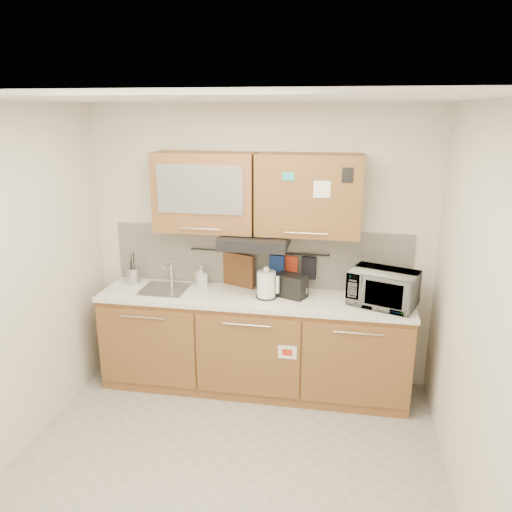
% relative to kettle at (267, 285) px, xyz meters
% --- Properties ---
extents(floor, '(3.20, 3.20, 0.00)m').
position_rel_kettle_xyz_m(floor, '(-0.12, -1.18, -1.04)').
color(floor, '#9E9993').
rests_on(floor, ground).
extents(ceiling, '(3.20, 3.20, 0.00)m').
position_rel_kettle_xyz_m(ceiling, '(-0.12, -1.18, 1.56)').
color(ceiling, white).
rests_on(ceiling, wall_back).
extents(wall_back, '(3.20, 0.00, 3.20)m').
position_rel_kettle_xyz_m(wall_back, '(-0.12, 0.32, 0.26)').
color(wall_back, silver).
rests_on(wall_back, ground).
extents(wall_left, '(0.00, 3.00, 3.00)m').
position_rel_kettle_xyz_m(wall_left, '(-1.72, -1.18, 0.26)').
color(wall_left, silver).
rests_on(wall_left, ground).
extents(wall_right, '(0.00, 3.00, 3.00)m').
position_rel_kettle_xyz_m(wall_right, '(1.48, -1.18, 0.26)').
color(wall_right, silver).
rests_on(wall_right, ground).
extents(base_cabinet, '(2.80, 0.64, 0.88)m').
position_rel_kettle_xyz_m(base_cabinet, '(-0.12, 0.02, -0.63)').
color(base_cabinet, brown).
rests_on(base_cabinet, floor).
extents(countertop, '(2.82, 0.62, 0.04)m').
position_rel_kettle_xyz_m(countertop, '(-0.12, 0.01, -0.14)').
color(countertop, white).
rests_on(countertop, base_cabinet).
extents(backsplash, '(2.80, 0.02, 0.56)m').
position_rel_kettle_xyz_m(backsplash, '(-0.12, 0.31, 0.16)').
color(backsplash, silver).
rests_on(backsplash, countertop).
extents(upper_cabinets, '(1.82, 0.37, 0.70)m').
position_rel_kettle_xyz_m(upper_cabinets, '(-0.12, 0.15, 0.79)').
color(upper_cabinets, brown).
rests_on(upper_cabinets, wall_back).
extents(range_hood, '(0.60, 0.46, 0.10)m').
position_rel_kettle_xyz_m(range_hood, '(-0.12, 0.07, 0.38)').
color(range_hood, black).
rests_on(range_hood, upper_cabinets).
extents(sink, '(0.42, 0.40, 0.26)m').
position_rel_kettle_xyz_m(sink, '(-0.97, 0.03, -0.11)').
color(sink, silver).
rests_on(sink, countertop).
extents(utensil_rail, '(1.30, 0.02, 0.02)m').
position_rel_kettle_xyz_m(utensil_rail, '(-0.12, 0.27, 0.22)').
color(utensil_rail, black).
rests_on(utensil_rail, backsplash).
extents(utensil_crock, '(0.15, 0.15, 0.31)m').
position_rel_kettle_xyz_m(utensil_crock, '(-1.32, 0.15, -0.04)').
color(utensil_crock, silver).
rests_on(utensil_crock, countertop).
extents(kettle, '(0.21, 0.19, 0.29)m').
position_rel_kettle_xyz_m(kettle, '(0.00, 0.00, 0.00)').
color(kettle, white).
rests_on(kettle, countertop).
extents(toaster, '(0.31, 0.25, 0.20)m').
position_rel_kettle_xyz_m(toaster, '(0.21, 0.06, -0.01)').
color(toaster, black).
rests_on(toaster, countertop).
extents(microwave, '(0.64, 0.54, 0.30)m').
position_rel_kettle_xyz_m(microwave, '(1.01, 0.01, 0.03)').
color(microwave, '#999999').
rests_on(microwave, countertop).
extents(soap_bottle, '(0.13, 0.13, 0.20)m').
position_rel_kettle_xyz_m(soap_bottle, '(-0.65, 0.18, -0.01)').
color(soap_bottle, '#999999').
rests_on(soap_bottle, countertop).
extents(cutting_board, '(0.36, 0.17, 0.47)m').
position_rel_kettle_xyz_m(cutting_board, '(-0.33, 0.26, -0.03)').
color(cutting_board, brown).
rests_on(cutting_board, utensil_rail).
extents(oven_mitt, '(0.14, 0.05, 0.23)m').
position_rel_kettle_xyz_m(oven_mitt, '(0.06, 0.26, 0.09)').
color(oven_mitt, navy).
rests_on(oven_mitt, utensil_rail).
extents(dark_pouch, '(0.14, 0.06, 0.21)m').
position_rel_kettle_xyz_m(dark_pouch, '(0.35, 0.26, 0.10)').
color(dark_pouch, black).
rests_on(dark_pouch, utensil_rail).
extents(pot_holder, '(0.12, 0.06, 0.15)m').
position_rel_kettle_xyz_m(pot_holder, '(0.19, 0.26, 0.13)').
color(pot_holder, red).
rests_on(pot_holder, utensil_rail).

